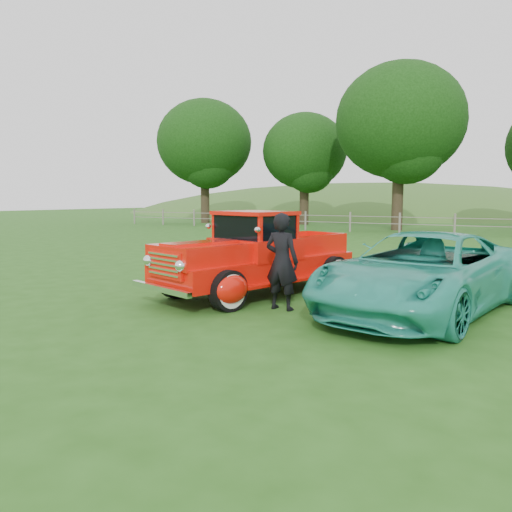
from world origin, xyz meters
The scene contains 9 objects.
ground centered at (0.00, 0.00, 0.00)m, with size 140.00×140.00×0.00m, color #245115.
distant_hills centered at (-4.08, 59.46, -4.55)m, with size 116.00×60.00×18.00m.
fence_line centered at (0.00, 22.00, 0.60)m, with size 48.00×0.12×1.20m.
tree_far_west centered at (-20.00, 26.00, 6.49)m, with size 7.60×7.60×9.93m.
tree_mid_west centered at (-12.00, 28.00, 5.55)m, with size 6.40×6.40×8.46m.
tree_near_west centered at (-4.00, 25.00, 6.80)m, with size 8.00×8.00×10.42m.
red_pickup centered at (-0.62, 2.13, 0.80)m, with size 3.15×5.27×1.78m.
teal_sedan centered at (2.81, 2.16, 0.72)m, with size 2.40×5.21×1.45m, color teal.
man centered at (0.54, 1.09, 0.89)m, with size 0.65×0.43×1.79m, color black.
Camera 1 is at (4.83, -6.90, 2.06)m, focal length 35.00 mm.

